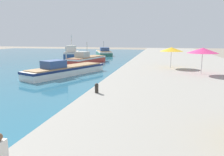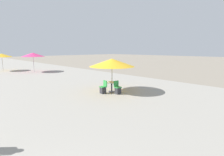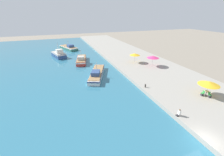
{
  "view_description": "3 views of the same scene",
  "coord_description": "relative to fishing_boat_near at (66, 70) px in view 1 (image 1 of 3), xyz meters",
  "views": [
    {
      "loc": [
        4.78,
        -0.31,
        4.25
      ],
      "look_at": [
        1.5,
        14.5,
        1.48
      ],
      "focal_mm": 35.0,
      "sensor_mm": 36.0,
      "label": 1
    },
    {
      "loc": [
        -0.01,
        -1.8,
        3.76
      ],
      "look_at": [
        8.78,
        7.33,
        1.68
      ],
      "focal_mm": 28.0,
      "sensor_mm": 36.0,
      "label": 2
    },
    {
      "loc": [
        -13.48,
        -7.68,
        13.25
      ],
      "look_at": [
        -4.0,
        18.0,
        1.28
      ],
      "focal_mm": 24.0,
      "sensor_mm": 36.0,
      "label": 3
    }
  ],
  "objects": [
    {
      "name": "fishing_boat_distant",
      "position": [
        -3.32,
        30.24,
        0.05
      ],
      "size": [
        6.47,
        10.19,
        3.46
      ],
      "rotation": [
        0.0,
        0.0,
        0.38
      ],
      "color": "#33705B",
      "rests_on": "water_basin"
    },
    {
      "name": "fishing_boat_far",
      "position": [
        -7.38,
        19.49,
        0.31
      ],
      "size": [
        4.67,
        7.09,
        4.83
      ],
      "rotation": [
        0.0,
        0.0,
        0.31
      ],
      "color": "navy",
      "rests_on": "water_basin"
    },
    {
      "name": "cafe_umbrella_striped",
      "position": [
        11.93,
        4.47,
        2.23
      ],
      "size": [
        2.79,
        2.79,
        2.49
      ],
      "color": "#B7B7B7",
      "rests_on": "quay_promenade"
    },
    {
      "name": "fishing_boat_mid",
      "position": [
        -1.47,
        11.8,
        0.08
      ],
      "size": [
        4.34,
        9.27,
        3.61
      ],
      "rotation": [
        0.0,
        0.0,
        -0.21
      ],
      "color": "red",
      "rests_on": "water_basin"
    },
    {
      "name": "quay_promenade",
      "position": [
        13.86,
        14.12,
        -0.34
      ],
      "size": [
        16.0,
        90.0,
        0.68
      ],
      "color": "gray",
      "rests_on": "ground_plane"
    },
    {
      "name": "cafe_umbrella_white",
      "position": [
        14.77,
        0.23,
        2.36
      ],
      "size": [
        3.06,
        3.06,
        2.63
      ],
      "color": "#B7B7B7",
      "rests_on": "quay_promenade"
    },
    {
      "name": "mooring_bollard",
      "position": [
        6.6,
        -9.68,
        0.34
      ],
      "size": [
        0.26,
        0.26,
        0.65
      ],
      "color": "#2D2823",
      "rests_on": "quay_promenade"
    },
    {
      "name": "fishing_boat_near",
      "position": [
        0.0,
        0.0,
        0.0
      ],
      "size": [
        6.42,
        10.86,
        3.21
      ],
      "rotation": [
        0.0,
        0.0,
        -0.39
      ],
      "color": "white",
      "rests_on": "water_basin"
    }
  ]
}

